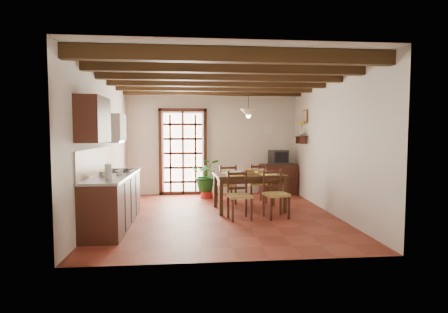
{
  "coord_description": "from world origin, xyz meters",
  "views": [
    {
      "loc": [
        -0.57,
        -6.83,
        1.66
      ],
      "look_at": [
        0.1,
        0.4,
        1.15
      ],
      "focal_mm": 28.0,
      "sensor_mm": 36.0,
      "label": 1
    }
  ],
  "objects": [
    {
      "name": "chair_far_left",
      "position": [
        0.22,
        1.13,
        0.29
      ],
      "size": [
        0.48,
        0.47,
        0.91
      ],
      "rotation": [
        0.0,
        0.0,
        3.32
      ],
      "color": "#AB9049",
      "rests_on": "ground_plane"
    },
    {
      "name": "ground_plane",
      "position": [
        0.0,
        0.0,
        0.0
      ],
      "size": [
        5.0,
        5.0,
        0.0
      ],
      "primitive_type": "plane",
      "color": "maroon"
    },
    {
      "name": "chair_near_left",
      "position": [
        0.33,
        -0.33,
        0.29
      ],
      "size": [
        0.48,
        0.46,
        0.91
      ],
      "rotation": [
        0.0,
        0.0,
        0.14
      ],
      "color": "#AB9049",
      "rests_on": "ground_plane"
    },
    {
      "name": "table_setting",
      "position": [
        0.63,
        0.43,
        0.84
      ],
      "size": [
        1.05,
        0.7,
        0.1
      ],
      "rotation": [
        0.0,
        0.0,
        0.07
      ],
      "color": "yellow",
      "rests_on": "dining_table"
    },
    {
      "name": "shelf_flowers",
      "position": [
        2.14,
        1.6,
        1.86
      ],
      "size": [
        0.14,
        0.14,
        0.36
      ],
      "color": "yellow",
      "rests_on": "shelf_vase"
    },
    {
      "name": "french_door",
      "position": [
        -0.8,
        2.45,
        1.18
      ],
      "size": [
        1.26,
        0.11,
        2.32
      ],
      "color": "white",
      "rests_on": "ground_plane"
    },
    {
      "name": "ceiling_beams",
      "position": [
        0.0,
        0.0,
        2.69
      ],
      "size": [
        4.5,
        4.34,
        0.2
      ],
      "color": "#301E0E",
      "rests_on": "room_shell"
    },
    {
      "name": "chair_far_right",
      "position": [
        0.94,
        1.19,
        0.29
      ],
      "size": [
        0.49,
        0.47,
        0.93
      ],
      "rotation": [
        0.0,
        0.0,
        3.31
      ],
      "color": "#AB9049",
      "rests_on": "ground_plane"
    },
    {
      "name": "counter_items",
      "position": [
        -1.95,
        -0.51,
        0.96
      ],
      "size": [
        0.5,
        1.43,
        0.25
      ],
      "color": "black",
      "rests_on": "kitchen_counter"
    },
    {
      "name": "kitchen_counter",
      "position": [
        -1.96,
        -0.6,
        0.47
      ],
      "size": [
        0.64,
        2.25,
        1.38
      ],
      "color": "#341810",
      "rests_on": "ground_plane"
    },
    {
      "name": "upper_cabinet",
      "position": [
        -2.08,
        -1.3,
        1.85
      ],
      "size": [
        0.35,
        0.8,
        0.7
      ],
      "primitive_type": "cube",
      "color": "#341810",
      "rests_on": "room_shell"
    },
    {
      "name": "plant_pot",
      "position": [
        -0.2,
        1.88,
        0.11
      ],
      "size": [
        0.34,
        0.34,
        0.21
      ],
      "primitive_type": "cone",
      "color": "maroon",
      "rests_on": "ground_plane"
    },
    {
      "name": "crt_tv",
      "position": [
        1.72,
        2.22,
        1.0
      ],
      "size": [
        0.49,
        0.46,
        0.37
      ],
      "rotation": [
        0.0,
        0.0,
        0.17
      ],
      "color": "black",
      "rests_on": "sideboard"
    },
    {
      "name": "sideboard",
      "position": [
        1.72,
        2.23,
        0.41
      ],
      "size": [
        0.97,
        0.46,
        0.81
      ],
      "primitive_type": "cube",
      "rotation": [
        0.0,
        0.0,
        0.03
      ],
      "color": "#341810",
      "rests_on": "ground_plane"
    },
    {
      "name": "table_bowl",
      "position": [
        0.37,
        0.46,
        0.81
      ],
      "size": [
        0.26,
        0.26,
        0.05
      ],
      "primitive_type": "imported",
      "rotation": [
        0.0,
        0.0,
        -0.24
      ],
      "color": "white",
      "rests_on": "dining_table"
    },
    {
      "name": "shelf_vase",
      "position": [
        2.14,
        1.6,
        1.65
      ],
      "size": [
        0.15,
        0.15,
        0.15
      ],
      "primitive_type": "imported",
      "color": "#B2BFB2",
      "rests_on": "wall_shelf"
    },
    {
      "name": "dining_table",
      "position": [
        0.63,
        0.43,
        0.68
      ],
      "size": [
        1.5,
        1.03,
        0.78
      ],
      "rotation": [
        0.0,
        0.0,
        0.07
      ],
      "color": "#382312",
      "rests_on": "ground_plane"
    },
    {
      "name": "pendant_lamp",
      "position": [
        0.63,
        0.53,
        2.08
      ],
      "size": [
        0.36,
        0.36,
        0.84
      ],
      "color": "black",
      "rests_on": "room_shell"
    },
    {
      "name": "wall_shelf",
      "position": [
        2.14,
        1.6,
        1.51
      ],
      "size": [
        0.2,
        0.42,
        0.2
      ],
      "color": "#341810",
      "rests_on": "room_shell"
    },
    {
      "name": "potted_plant",
      "position": [
        -0.2,
        1.88,
        0.57
      ],
      "size": [
        1.98,
        1.73,
        2.11
      ],
      "primitive_type": "imported",
      "rotation": [
        0.0,
        0.0,
        -0.06
      ],
      "color": "#144C19",
      "rests_on": "ground_plane"
    },
    {
      "name": "chair_near_right",
      "position": [
        1.04,
        -0.28,
        0.29
      ],
      "size": [
        0.5,
        0.49,
        0.93
      ],
      "rotation": [
        0.0,
        0.0,
        0.21
      ],
      "color": "#AB9049",
      "rests_on": "ground_plane"
    },
    {
      "name": "range_hood",
      "position": [
        -2.05,
        -0.05,
        1.73
      ],
      "size": [
        0.38,
        0.6,
        0.54
      ],
      "color": "white",
      "rests_on": "room_shell"
    },
    {
      "name": "framed_picture",
      "position": [
        2.22,
        1.6,
        2.05
      ],
      "size": [
        0.03,
        0.32,
        0.32
      ],
      "color": "brown",
      "rests_on": "room_shell"
    },
    {
      "name": "room_shell",
      "position": [
        0.0,
        0.0,
        1.82
      ],
      "size": [
        4.52,
        5.02,
        2.81
      ],
      "color": "silver",
      "rests_on": "ground_plane"
    },
    {
      "name": "fuse_box",
      "position": [
        1.5,
        2.48,
        1.75
      ],
      "size": [
        0.25,
        0.03,
        0.32
      ],
      "primitive_type": "cube",
      "color": "white",
      "rests_on": "room_shell"
    }
  ]
}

